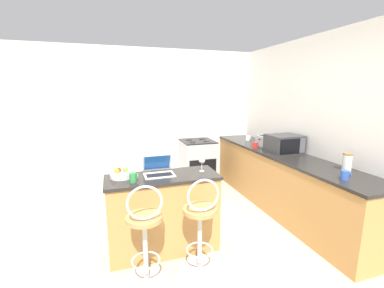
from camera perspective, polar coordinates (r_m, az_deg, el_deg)
The scene contains 18 objects.
ground_plane at distance 2.88m, azimuth 2.65°, elevation -27.74°, with size 20.00×20.00×0.00m, color #BCAD8E.
wall_back at distance 4.97m, azimuth -8.50°, elevation 5.45°, with size 12.00×0.06×2.60m.
wall_right at distance 3.53m, azimuth 35.28°, elevation 0.93°, with size 0.06×12.00×2.60m.
breakfast_bar at distance 3.06m, azimuth -6.35°, elevation -15.05°, with size 1.25×0.49×0.90m.
counter_right at distance 4.28m, azimuth 18.93°, elevation -7.71°, with size 0.64×3.30×0.90m.
bar_stool_near at distance 2.58m, azimuth -10.37°, elevation -19.81°, with size 0.40×0.40×1.03m.
bar_stool_far at distance 2.69m, azimuth 1.84°, elevation -18.25°, with size 0.40×0.40×1.03m.
laptop at distance 2.94m, azimuth -7.49°, elevation -5.62°, with size 0.34×0.28×0.21m.
microwave at distance 4.16m, azimuth 19.76°, elevation 0.06°, with size 0.48×0.40×0.27m.
toaster at distance 4.55m, azimuth 15.89°, elevation 0.66°, with size 0.22×0.30×0.18m.
stove_range at distance 4.98m, azimuth 1.26°, elevation -4.35°, with size 0.61×0.61×0.91m.
mug_red at distance 4.34m, azimuth 13.89°, elevation -0.28°, with size 0.09×0.07×0.10m.
mug_white at distance 5.00m, azimuth 12.31°, elevation 1.32°, with size 0.09×0.07×0.10m.
fruit_bowl at distance 2.92m, azimuth -15.40°, elevation -6.46°, with size 0.25×0.25×0.11m.
mug_blue at distance 3.18m, azimuth 30.85°, elevation -5.92°, with size 0.10×0.08×0.10m.
mug_green at distance 2.73m, azimuth -12.93°, elevation -7.23°, with size 0.09×0.07×0.10m.
wine_glass_short at distance 3.00m, azimuth 2.21°, elevation -3.77°, with size 0.07×0.07×0.17m.
storage_jar at distance 3.51m, azimuth 31.22°, elevation -3.46°, with size 0.11×0.11×0.22m.
Camera 1 is at (-0.79, -2.08, 1.83)m, focal length 24.00 mm.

